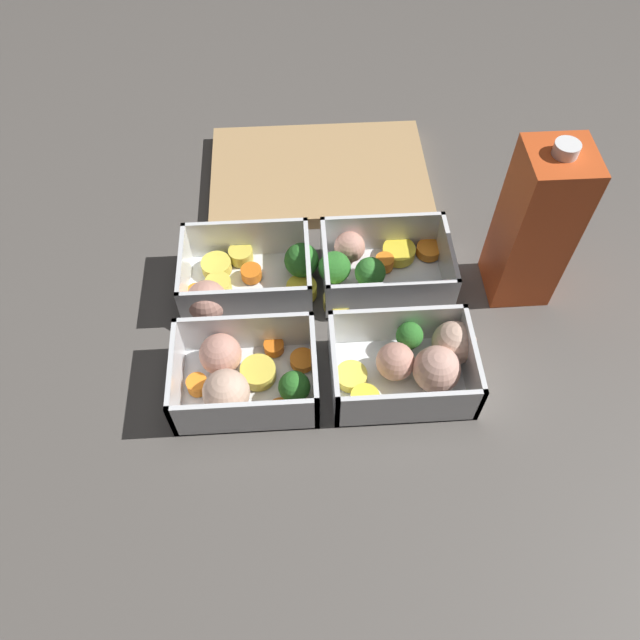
{
  "coord_description": "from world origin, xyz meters",
  "views": [
    {
      "loc": [
        -0.02,
        -0.38,
        0.57
      ],
      "look_at": [
        0.0,
        0.0,
        0.02
      ],
      "focal_mm": 35.0,
      "sensor_mm": 36.0,
      "label": 1
    }
  ],
  "objects": [
    {
      "name": "cutting_board",
      "position": [
        0.01,
        0.24,
        0.01
      ],
      "size": [
        0.28,
        0.18,
        0.02
      ],
      "color": "tan",
      "rests_on": "ground_plane"
    },
    {
      "name": "juice_carton",
      "position": [
        0.23,
        0.05,
        0.1
      ],
      "size": [
        0.07,
        0.07,
        0.2
      ],
      "color": "#D14C1E",
      "rests_on": "ground_plane"
    },
    {
      "name": "container_far_right",
      "position": [
        0.06,
        0.07,
        0.02
      ],
      "size": [
        0.16,
        0.12,
        0.06
      ],
      "color": "white",
      "rests_on": "ground_plane"
    },
    {
      "name": "container_near_right",
      "position": [
        0.09,
        -0.06,
        0.02
      ],
      "size": [
        0.15,
        0.1,
        0.06
      ],
      "color": "white",
      "rests_on": "ground_plane"
    },
    {
      "name": "ground_plane",
      "position": [
        0.0,
        0.0,
        0.0
      ],
      "size": [
        4.0,
        4.0,
        0.0
      ],
      "primitive_type": "plane",
      "color": "#56514C"
    },
    {
      "name": "container_far_left",
      "position": [
        -0.08,
        0.06,
        0.02
      ],
      "size": [
        0.16,
        0.12,
        0.06
      ],
      "color": "white",
      "rests_on": "ground_plane"
    },
    {
      "name": "container_near_left",
      "position": [
        -0.08,
        -0.07,
        0.02
      ],
      "size": [
        0.15,
        0.11,
        0.06
      ],
      "color": "white",
      "rests_on": "ground_plane"
    }
  ]
}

